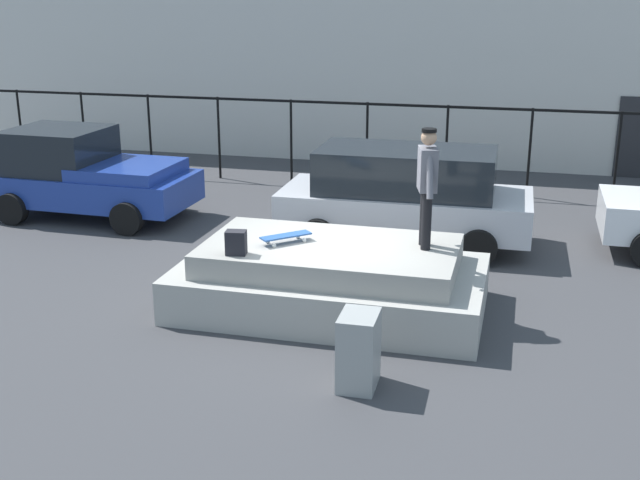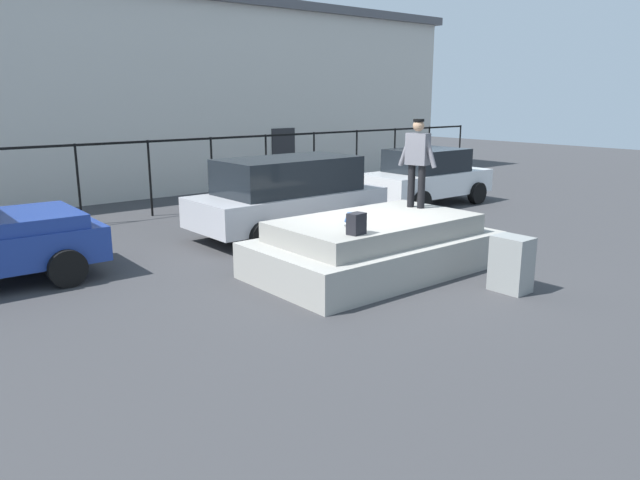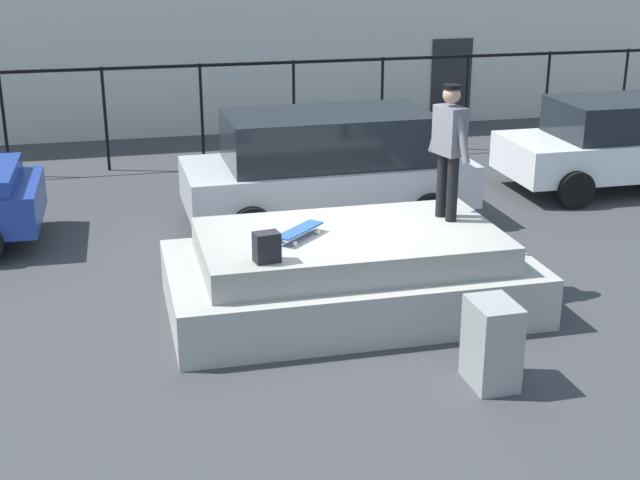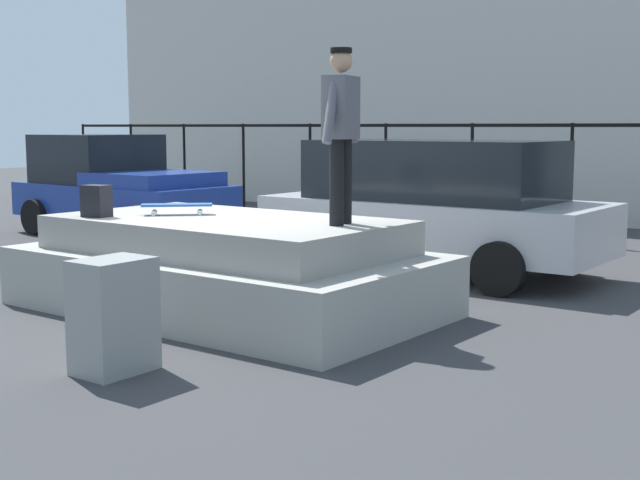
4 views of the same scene
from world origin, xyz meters
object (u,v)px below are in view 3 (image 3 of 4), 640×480
Objects in this scene: backpack at (267,247)px; car_white_sedan_far at (615,143)px; skateboard at (299,230)px; skateboarder at (449,143)px; utility_box at (492,344)px; car_silver_hatchback_mid at (328,165)px.

car_white_sedan_far is at bearing -155.21° from backpack.
skateboarder is at bearing 9.11° from skateboard.
car_white_sedan_far is (4.71, 3.80, -1.14)m from skateboarder.
utility_box is at bearing -129.26° from car_white_sedan_far.
skateboard is at bearing -136.42° from backpack.
skateboarder reaches higher than car_white_sedan_far.
skateboard is at bearing -170.89° from skateboarder.
car_white_sedan_far is 4.38× the size of utility_box.
car_silver_hatchback_mid is at bearing -173.45° from car_white_sedan_far.
car_silver_hatchback_mid is (1.73, 4.16, -0.23)m from backpack.
skateboarder is 2.19m from skateboard.
skateboarder is 5.01× the size of backpack.
backpack is 0.37× the size of utility_box.
utility_box is at bearing 135.20° from backpack.
car_silver_hatchback_mid reaches higher than car_white_sedan_far.
backpack is at bearing 143.14° from utility_box.
backpack is 0.08× the size of car_white_sedan_far.
skateboard is 0.17× the size of car_white_sedan_far.
skateboard is (-1.97, -0.32, -0.88)m from skateboarder.
utility_box is (0.33, -5.66, -0.48)m from car_silver_hatchback_mid.
car_white_sedan_far is at bearing 6.55° from car_silver_hatchback_mid.
backpack is 8.65m from car_white_sedan_far.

